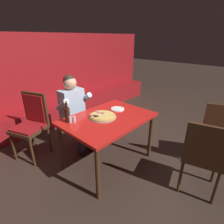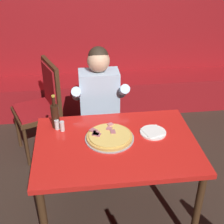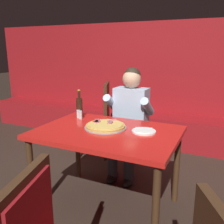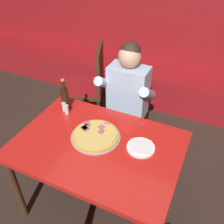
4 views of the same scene
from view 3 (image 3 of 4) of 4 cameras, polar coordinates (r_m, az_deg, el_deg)
name	(u,v)px [view 3 (image 3 of 4)]	position (r m, az deg, el deg)	size (l,w,h in m)	color
ground_plane	(107,207)	(2.57, -1.05, -20.80)	(24.00, 24.00, 0.00)	#33261E
booth_wall_panel	(166,82)	(4.20, 12.15, 6.75)	(6.80, 0.16, 1.90)	maroon
booth_bench	(159,129)	(4.06, 10.59, -3.88)	(6.46, 0.48, 0.46)	maroon
main_dining_table	(107,140)	(2.25, -1.13, -6.34)	(1.25, 0.88, 0.77)	#422816
pizza	(105,126)	(2.29, -1.52, -3.19)	(0.38, 0.38, 0.05)	#9E9EA3
plate_white_paper	(144,131)	(2.19, 7.29, -4.36)	(0.21, 0.21, 0.02)	white
beer_bottle	(79,107)	(2.65, -7.46, 1.20)	(0.07, 0.07, 0.29)	black
shaker_oregano	(81,115)	(2.58, -7.21, -0.75)	(0.04, 0.04, 0.09)	silver
shaker_black_pepper	(78,114)	(2.63, -7.69, -0.50)	(0.04, 0.04, 0.09)	silver
diner_seated_blue_shirt	(128,118)	(2.86, 3.77, -1.38)	(0.53, 0.53, 1.27)	black
dining_chair_by_booth	(98,114)	(3.44, -3.15, -0.51)	(0.57, 0.57, 1.03)	#422816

